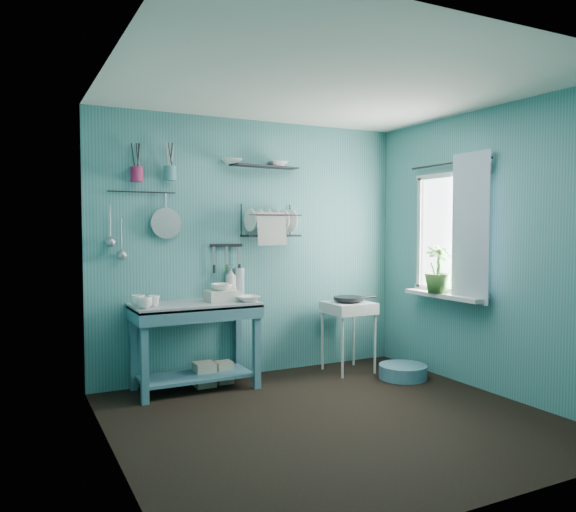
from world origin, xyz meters
name	(u,v)px	position (x,y,z in m)	size (l,w,h in m)	color
floor	(333,419)	(0.00, 0.00, 0.00)	(3.20, 3.20, 0.00)	black
ceiling	(334,86)	(0.00, 0.00, 2.50)	(3.20, 3.20, 0.00)	silver
wall_back	(254,248)	(0.00, 1.50, 1.25)	(3.20, 3.20, 0.00)	#397576
wall_front	(487,268)	(0.00, -1.50, 1.25)	(3.20, 3.20, 0.00)	#397576
wall_left	(113,261)	(-1.60, 0.00, 1.25)	(3.00, 3.00, 0.00)	#397576
wall_right	(489,251)	(1.60, 0.00, 1.25)	(3.00, 3.00, 0.00)	#397576
work_counter	(195,346)	(-0.69, 1.23, 0.39)	(1.10, 0.55, 0.78)	#386776
mug_left	(145,303)	(-1.17, 1.07, 0.83)	(0.12, 0.12, 0.10)	white
mug_mid	(154,301)	(-1.07, 1.17, 0.83)	(0.10, 0.10, 0.09)	white
mug_right	(138,301)	(-1.19, 1.23, 0.83)	(0.12, 0.12, 0.10)	white
wash_tub	(222,296)	(-0.44, 1.21, 0.83)	(0.28, 0.22, 0.10)	beige
tub_bowl	(222,287)	(-0.44, 1.21, 0.91)	(0.20, 0.20, 0.06)	white
soap_bottle	(231,282)	(-0.27, 1.43, 0.93)	(0.12, 0.12, 0.30)	beige
water_bottle	(240,282)	(-0.17, 1.45, 0.92)	(0.09, 0.09, 0.28)	#A5B2B8
counter_bowl	(248,299)	(-0.24, 1.08, 0.81)	(0.22, 0.22, 0.05)	white
hotplate_stand	(348,337)	(0.87, 1.13, 0.35)	(0.44, 0.44, 0.70)	silver
frying_pan	(349,298)	(0.87, 1.13, 0.74)	(0.30, 0.30, 0.04)	black
knife_strip	(226,245)	(-0.30, 1.47, 1.28)	(0.32, 0.02, 0.03)	black
dish_rack	(271,220)	(0.13, 1.37, 1.52)	(0.55, 0.24, 0.32)	black
upper_shelf	(265,167)	(0.08, 1.40, 2.04)	(0.70, 0.18, 0.01)	black
shelf_bowl_left	(232,165)	(-0.27, 1.40, 2.04)	(0.20, 0.20, 0.05)	white
shelf_bowl_right	(278,163)	(0.22, 1.40, 2.08)	(0.20, 0.20, 0.05)	white
utensil_cup_magenta	(137,174)	(-1.15, 1.42, 1.92)	(0.11, 0.11, 0.13)	#941B47
utensil_cup_teal	(170,173)	(-0.85, 1.42, 1.94)	(0.11, 0.11, 0.13)	teal
colander	(166,223)	(-0.89, 1.45, 1.49)	(0.28, 0.28, 0.03)	#989A9F
ladle_outer	(110,222)	(-1.38, 1.46, 1.50)	(0.01, 0.01, 0.30)	#989A9F
ladle_inner	(121,236)	(-1.28, 1.46, 1.38)	(0.01, 0.01, 0.30)	#989A9F
hook_rail	(142,192)	(-1.09, 1.47, 1.77)	(0.01, 0.01, 0.60)	black
window_glass	(452,233)	(1.59, 0.45, 1.40)	(1.10, 1.10, 0.00)	white
windowsill	(444,295)	(1.50, 0.45, 0.81)	(0.16, 0.95, 0.04)	silver
curtain	(470,228)	(1.52, 0.15, 1.45)	(1.35, 1.35, 0.00)	silver
curtain_rod	(449,164)	(1.54, 0.45, 2.05)	(0.02, 0.02, 1.05)	black
potted_plant	(438,269)	(1.47, 0.51, 1.06)	(0.25, 0.25, 0.46)	#3B6C2B
storage_tin_large	(204,374)	(-0.59, 1.28, 0.11)	(0.18, 0.18, 0.22)	tan
storage_tin_small	(224,372)	(-0.39, 1.31, 0.10)	(0.15, 0.15, 0.20)	tan
floor_basin	(403,372)	(1.20, 0.67, 0.07)	(0.46, 0.46, 0.13)	teal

